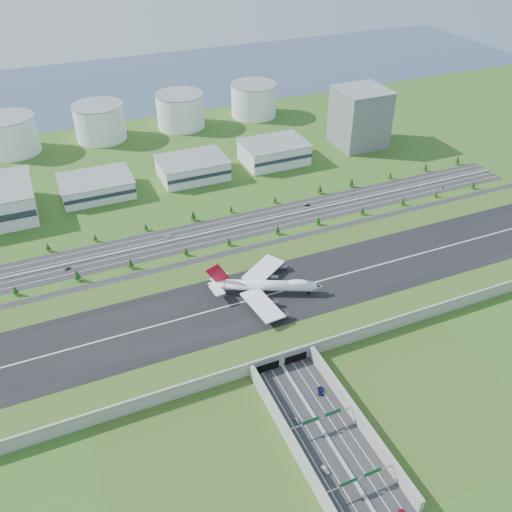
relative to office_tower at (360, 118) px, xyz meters
name	(u,v)px	position (x,y,z in m)	size (l,w,h in m)	color
ground	(247,311)	(-200.00, -195.00, -27.50)	(1200.00, 1200.00, 0.00)	#2D4B17
airfield_deck	(247,306)	(-200.00, -195.09, -23.38)	(520.00, 100.00, 9.20)	gray
underpass_road	(325,430)	(-200.00, -294.42, -24.07)	(38.80, 120.40, 8.00)	#28282B
sign_gantry_near	(322,419)	(-200.00, -290.04, -20.55)	(38.70, 0.70, 9.80)	gray
sign_gantry_far	(360,479)	(-200.00, -325.04, -20.55)	(38.70, 0.70, 9.80)	gray
north_expressway	(200,235)	(-200.00, -100.00, -27.44)	(560.00, 36.00, 0.12)	#28282B
tree_row	(213,226)	(-188.86, -99.63, -22.88)	(506.37, 48.64, 8.36)	#3D2819
hangar_mid_a	(97,186)	(-260.00, -5.00, -20.00)	(58.00, 42.00, 15.00)	silver
hangar_mid_b	(193,168)	(-175.00, -5.00, -19.00)	(58.00, 42.00, 17.00)	silver
hangar_mid_c	(274,152)	(-95.00, -5.00, -18.00)	(58.00, 42.00, 19.00)	silver
office_tower	(360,118)	(0.00, 0.00, 0.00)	(46.00, 46.00, 55.00)	slate
fuel_tank_a	(11,135)	(-320.00, 115.00, -10.00)	(50.00, 50.00, 35.00)	white
fuel_tank_b	(100,122)	(-235.00, 115.00, -10.00)	(50.00, 50.00, 35.00)	white
fuel_tank_c	(180,111)	(-150.00, 115.00, -10.00)	(50.00, 50.00, 35.00)	white
fuel_tank_d	(254,100)	(-65.00, 115.00, -10.00)	(50.00, 50.00, 35.00)	white
bay_water	(107,86)	(-200.00, 285.00, -27.47)	(1200.00, 260.00, 0.06)	#344965
boeing_747	(265,285)	(-186.78, -192.35, -13.14)	(67.71, 62.45, 22.47)	white
car_0	(297,420)	(-209.04, -282.00, -26.68)	(1.66, 4.12, 1.40)	#B2B2B7
car_1	(325,470)	(-209.64, -311.83, -26.56)	(1.74, 4.99, 1.64)	silver
car_2	(321,391)	(-189.16, -270.02, -26.54)	(2.80, 6.07, 1.69)	#0E1348
car_4	(67,268)	(-297.72, -105.80, -26.60)	(1.83, 4.55, 1.55)	#535256
car_5	(307,205)	(-104.72, -92.11, -26.68)	(1.48, 4.23, 1.40)	black
car_6	(442,187)	(18.08, -110.57, -26.71)	(2.21, 4.80, 1.33)	#AFB0B4
car_7	(168,236)	(-222.88, -93.40, -26.67)	(1.99, 4.89, 1.42)	silver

